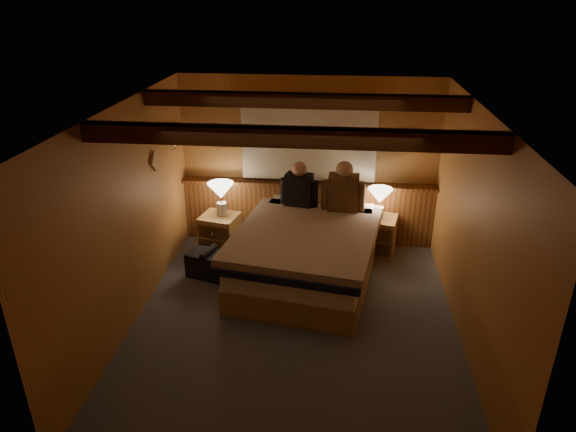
# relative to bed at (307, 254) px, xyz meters

# --- Properties ---
(floor) EXTENTS (4.20, 4.20, 0.00)m
(floor) POSITION_rel_bed_xyz_m (-0.07, -0.92, -0.38)
(floor) COLOR #4A4E58
(floor) RESTS_ON ground
(ceiling) EXTENTS (4.20, 4.20, 0.00)m
(ceiling) POSITION_rel_bed_xyz_m (-0.07, -0.92, 2.02)
(ceiling) COLOR #CB884C
(ceiling) RESTS_ON wall_back
(wall_back) EXTENTS (3.60, 0.00, 3.60)m
(wall_back) POSITION_rel_bed_xyz_m (-0.07, 1.18, 0.82)
(wall_back) COLOR #C07945
(wall_back) RESTS_ON floor
(wall_left) EXTENTS (0.00, 4.20, 4.20)m
(wall_left) POSITION_rel_bed_xyz_m (-1.87, -0.92, 0.82)
(wall_left) COLOR #C07945
(wall_left) RESTS_ON floor
(wall_right) EXTENTS (0.00, 4.20, 4.20)m
(wall_right) POSITION_rel_bed_xyz_m (1.73, -0.92, 0.82)
(wall_right) COLOR #C07945
(wall_right) RESTS_ON floor
(wall_front) EXTENTS (3.60, 0.00, 3.60)m
(wall_front) POSITION_rel_bed_xyz_m (-0.07, -3.02, 0.82)
(wall_front) COLOR #C07945
(wall_front) RESTS_ON floor
(wainscot) EXTENTS (3.60, 0.23, 0.94)m
(wainscot) POSITION_rel_bed_xyz_m (-0.07, 1.12, 0.11)
(wainscot) COLOR brown
(wainscot) RESTS_ON wall_back
(curtain_window) EXTENTS (2.18, 0.09, 1.11)m
(curtain_window) POSITION_rel_bed_xyz_m (-0.07, 1.11, 1.14)
(curtain_window) COLOR #4B2B12
(curtain_window) RESTS_ON wall_back
(ceiling_beams) EXTENTS (3.60, 1.65, 0.16)m
(ceiling_beams) POSITION_rel_bed_xyz_m (-0.07, -0.77, 1.93)
(ceiling_beams) COLOR #4B2B12
(ceiling_beams) RESTS_ON ceiling
(coat_rail) EXTENTS (0.05, 0.55, 0.24)m
(coat_rail) POSITION_rel_bed_xyz_m (-1.79, 0.66, 1.29)
(coat_rail) COLOR silver
(coat_rail) RESTS_ON wall_left
(framed_print) EXTENTS (0.30, 0.04, 0.25)m
(framed_print) POSITION_rel_bed_xyz_m (1.28, 1.16, 1.17)
(framed_print) COLOR tan
(framed_print) RESTS_ON wall_back
(bed) EXTENTS (1.96, 2.38, 0.73)m
(bed) POSITION_rel_bed_xyz_m (0.00, 0.00, 0.00)
(bed) COLOR #AB8649
(bed) RESTS_ON floor
(nightstand_left) EXTENTS (0.58, 0.54, 0.54)m
(nightstand_left) POSITION_rel_bed_xyz_m (-1.28, 0.68, -0.11)
(nightstand_left) COLOR #AB8649
(nightstand_left) RESTS_ON floor
(nightstand_right) EXTENTS (0.58, 0.54, 0.55)m
(nightstand_right) POSITION_rel_bed_xyz_m (0.93, 0.83, -0.11)
(nightstand_right) COLOR #AB8649
(nightstand_right) RESTS_ON floor
(lamp_left) EXTENTS (0.36, 0.36, 0.47)m
(lamp_left) POSITION_rel_bed_xyz_m (-1.24, 0.72, 0.50)
(lamp_left) COLOR silver
(lamp_left) RESTS_ON nightstand_left
(lamp_right) EXTENTS (0.33, 0.33, 0.43)m
(lamp_right) POSITION_rel_bed_xyz_m (0.93, 0.82, 0.47)
(lamp_right) COLOR silver
(lamp_right) RESTS_ON nightstand_right
(person_left) EXTENTS (0.52, 0.28, 0.64)m
(person_left) POSITION_rel_bed_xyz_m (-0.16, 0.75, 0.60)
(person_left) COLOR black
(person_left) RESTS_ON bed
(person_right) EXTENTS (0.58, 0.25, 0.70)m
(person_right) POSITION_rel_bed_xyz_m (0.43, 0.65, 0.63)
(person_right) COLOR #533721
(person_right) RESTS_ON bed
(duffel_bag) EXTENTS (0.62, 0.47, 0.39)m
(duffel_bag) POSITION_rel_bed_xyz_m (-1.26, -0.02, -0.21)
(duffel_bag) COLOR black
(duffel_bag) RESTS_ON floor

